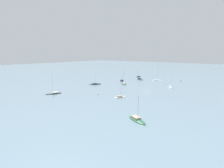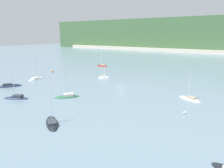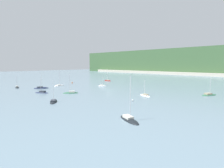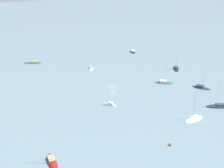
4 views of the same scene
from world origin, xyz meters
The scene contains 16 objects.
ground_plane centered at (0.00, 0.00, 0.00)m, with size 600.00×600.00×0.00m, color slate.
hillside_ridge centered at (0.00, 197.29, 17.65)m, with size 425.97×70.66×35.30m.
shore_town_strip centered at (0.00, 158.46, 1.79)m, with size 362.08×6.00×3.58m.
sailboat_0 centered at (-32.49, -22.81, 0.10)m, with size 5.94×8.06×10.44m.
sailboat_1 centered at (-14.48, 8.66, 0.10)m, with size 4.78×4.24×7.23m.
sailboat_2 centered at (-35.60, -9.52, 0.07)m, with size 3.98×8.07×10.20m.
sailboat_3 centered at (39.73, -33.36, 0.13)m, with size 8.64×5.51×12.01m.
sailboat_4 centered at (5.90, -35.79, 0.07)m, with size 8.20×6.72×8.85m.
sailboat_5 centered at (44.54, 19.35, 0.12)m, with size 6.15×8.82×8.87m.
sailboat_6 centered at (-45.37, -31.51, 0.11)m, with size 5.51×3.07×7.97m.
sailboat_7 centered at (24.18, -1.72, 0.09)m, with size 7.39×4.56×7.76m.
sailboat_8 centered at (-6.06, -20.31, 0.12)m, with size 6.57×7.52×9.82m.
sailboat_9 centered at (-16.98, -29.69, 0.14)m, with size 7.60×5.69×7.90m.
sailboat_10 centered at (-36.44, 35.79, 0.08)m, with size 7.99×2.96×11.56m.
mooring_buoy_0 centered at (-43.76, 5.87, 0.42)m, with size 0.85×0.85×0.85m.
mooring_buoy_1 centered at (26.53, -14.08, 0.31)m, with size 0.63×0.63×0.63m.
Camera 3 is at (65.95, -67.52, 14.17)m, focal length 28.00 mm.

